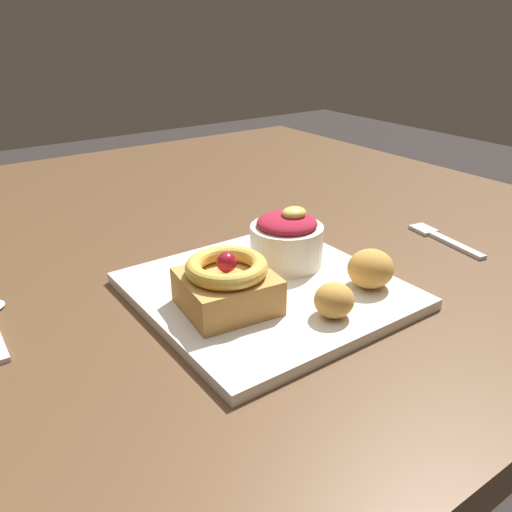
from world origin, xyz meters
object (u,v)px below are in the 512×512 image
Objects in this scene: fritter_front at (371,269)px; fritter_middle at (334,300)px; front_plate at (267,291)px; cake_slice at (227,284)px; fork at (441,238)px; berry_ramekin at (287,239)px.

fritter_middle is at bearing -162.97° from fritter_front.
front_plate is 0.09m from fritter_middle.
cake_slice is (-0.06, -0.01, 0.03)m from front_plate.
fritter_middle reaches higher than fork.
berry_ramekin is at bearing 88.68° from fork.
berry_ramekin is 0.13m from fritter_middle.
fritter_front is 0.21m from fork.
fork is (0.23, -0.05, -0.04)m from berry_ramekin.
berry_ramekin reaches higher than cake_slice.
fork is at bearing -10.86° from berry_ramekin.
cake_slice reaches higher than fork.
front_plate is 6.56× the size of fritter_middle.
fork is at bearing 15.40° from fritter_middle.
front_plate is 2.68× the size of cake_slice.
fritter_front is (0.09, -0.06, 0.03)m from front_plate.
cake_slice reaches higher than fritter_middle.
berry_ramekin is at bearing 72.96° from fritter_middle.
front_plate is at bearing 144.35° from fritter_front.
cake_slice is 0.35m from fork.
front_plate is 0.11m from fritter_front.
cake_slice is 0.77× the size of fork.
fork is (0.35, 0.00, -0.04)m from cake_slice.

